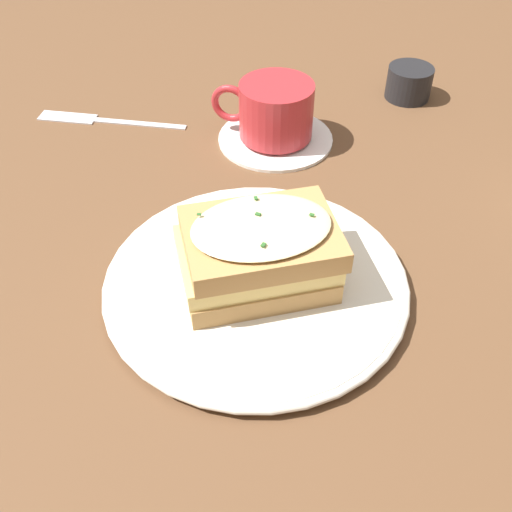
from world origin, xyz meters
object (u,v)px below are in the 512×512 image
sandwich (258,252)px  condiment_pot (409,83)px  fork (94,119)px  teacup_with_saucer (275,116)px  dinner_plate (256,282)px

sandwich → condiment_pot: sandwich is taller
fork → condiment_pot: 0.40m
teacup_with_saucer → condiment_pot: (0.20, -0.03, -0.01)m
dinner_plate → sandwich: size_ratio=1.71×
dinner_plate → sandwich: (0.00, -0.00, 0.04)m
dinner_plate → fork: dinner_plate is taller
dinner_plate → condiment_pot: bearing=21.6°
sandwich → teacup_with_saucer: size_ratio=1.17×
teacup_with_saucer → dinner_plate: bearing=100.9°
condiment_pot → teacup_with_saucer: bearing=171.7°
teacup_with_saucer → condiment_pot: 0.20m
sandwich → fork: 0.35m
dinner_plate → fork: (0.02, 0.35, -0.01)m
dinner_plate → condiment_pot: size_ratio=4.66×
fork → teacup_with_saucer: bearing=-92.2°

